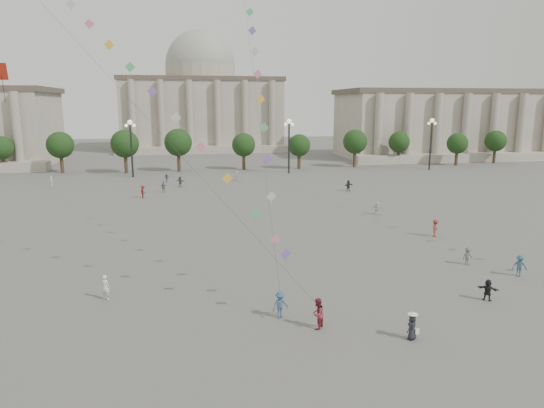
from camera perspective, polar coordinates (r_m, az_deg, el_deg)
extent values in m
plane|color=#5A5855|center=(27.53, 1.00, -17.49)|extent=(360.00, 360.00, 0.00)
cube|color=gray|center=(142.93, 24.31, 8.45)|extent=(80.00, 22.00, 16.00)
cube|color=#51443B|center=(142.86, 24.60, 11.88)|extent=(81.60, 22.44, 1.20)
cube|color=gray|center=(132.80, 27.17, 4.99)|extent=(84.00, 4.00, 2.00)
cube|color=gray|center=(153.73, -8.23, 10.24)|extent=(46.00, 30.00, 20.00)
cube|color=#51443B|center=(153.86, -8.35, 14.19)|extent=(46.92, 30.60, 1.20)
cube|color=gray|center=(137.26, -7.91, 6.33)|extent=(48.30, 4.00, 2.00)
cylinder|color=gray|center=(153.96, -8.37, 14.89)|extent=(21.00, 21.00, 5.00)
sphere|color=gray|center=(154.13, -8.40, 15.82)|extent=(21.00, 21.00, 21.00)
cylinder|color=#34241A|center=(105.41, -23.78, 4.30)|extent=(0.70, 0.70, 3.52)
sphere|color=black|center=(105.06, -23.94, 6.29)|extent=(5.12, 5.12, 5.12)
cylinder|color=#34241A|center=(103.17, -17.28, 4.62)|extent=(0.70, 0.70, 3.52)
sphere|color=black|center=(102.82, -17.41, 6.66)|extent=(5.12, 5.12, 5.12)
cylinder|color=#34241A|center=(102.30, -10.59, 4.89)|extent=(0.70, 0.70, 3.52)
sphere|color=black|center=(101.94, -10.66, 6.95)|extent=(5.12, 5.12, 5.12)
cylinder|color=#34241A|center=(102.83, -3.86, 5.10)|extent=(0.70, 0.70, 3.52)
sphere|color=black|center=(102.48, -3.89, 7.14)|extent=(5.12, 5.12, 5.12)
cylinder|color=#34241A|center=(104.74, 2.71, 5.23)|extent=(0.70, 0.70, 3.52)
sphere|color=black|center=(104.40, 2.73, 7.24)|extent=(5.12, 5.12, 5.12)
cylinder|color=#34241A|center=(107.96, 8.96, 5.29)|extent=(0.70, 0.70, 3.52)
sphere|color=black|center=(107.63, 9.03, 7.24)|extent=(5.12, 5.12, 5.12)
cylinder|color=#34241A|center=(112.38, 14.80, 5.30)|extent=(0.70, 0.70, 3.52)
sphere|color=black|center=(112.06, 14.89, 7.17)|extent=(5.12, 5.12, 5.12)
cylinder|color=#34241A|center=(117.86, 20.14, 5.25)|extent=(0.70, 0.70, 3.52)
sphere|color=black|center=(117.55, 20.26, 7.03)|extent=(5.12, 5.12, 5.12)
cylinder|color=#34241A|center=(124.25, 24.96, 5.17)|extent=(0.70, 0.70, 3.52)
sphere|color=black|center=(123.96, 25.11, 6.86)|extent=(5.12, 5.12, 5.12)
cylinder|color=#262628|center=(94.58, -16.20, 6.07)|extent=(0.36, 0.36, 10.00)
sphere|color=#FFE5B2|center=(94.26, -16.38, 9.22)|extent=(0.90, 0.90, 0.90)
sphere|color=#FFE5B2|center=(94.36, -16.78, 8.83)|extent=(0.60, 0.60, 0.60)
sphere|color=#FFE5B2|center=(94.21, -15.93, 8.88)|extent=(0.60, 0.60, 0.60)
cylinder|color=#262628|center=(96.01, 2.00, 6.60)|extent=(0.36, 0.36, 10.00)
sphere|color=#FFE5B2|center=(95.69, 2.02, 9.70)|extent=(0.90, 0.90, 0.90)
sphere|color=#FFE5B2|center=(95.58, 1.60, 9.34)|extent=(0.60, 0.60, 0.60)
sphere|color=#FFE5B2|center=(95.86, 2.44, 9.34)|extent=(0.60, 0.60, 0.60)
cylinder|color=#262628|center=(106.26, 18.15, 6.52)|extent=(0.36, 0.36, 10.00)
sphere|color=#FFE5B2|center=(105.97, 18.33, 9.32)|extent=(0.90, 0.90, 0.90)
sphere|color=#FFE5B2|center=(105.67, 17.97, 9.01)|extent=(0.60, 0.60, 0.60)
sphere|color=#FFE5B2|center=(106.32, 18.65, 8.98)|extent=(0.60, 0.60, 0.60)
imported|color=#345076|center=(87.67, -12.31, 3.06)|extent=(0.94, 0.61, 1.49)
imported|color=black|center=(37.29, 24.04, -9.23)|extent=(1.39, 1.25, 1.53)
imported|color=silver|center=(87.02, -4.18, 3.35)|extent=(1.60, 1.56, 1.83)
imported|color=#56575B|center=(44.61, 22.04, -5.70)|extent=(1.08, 0.76, 1.53)
imported|color=silver|center=(61.49, 12.26, -0.47)|extent=(1.53, 1.13, 1.60)
imported|color=maroon|center=(52.74, 18.67, -2.71)|extent=(1.26, 1.32, 1.80)
imported|color=black|center=(77.16, 8.99, 2.15)|extent=(1.72, 1.10, 1.77)
imported|color=white|center=(89.68, -24.50, 2.50)|extent=(0.51, 0.66, 1.61)
imported|color=#5B5B5F|center=(81.73, -10.74, 2.62)|extent=(1.68, 1.32, 1.78)
imported|color=silver|center=(36.20, -19.01, -9.24)|extent=(0.78, 0.67, 1.80)
imported|color=#2F4F6A|center=(43.33, 27.12, -6.49)|extent=(1.28, 0.98, 1.75)
imported|color=#58585C|center=(76.95, -12.66, 1.93)|extent=(1.02, 0.62, 1.62)
imported|color=maroon|center=(73.28, -14.93, 1.43)|extent=(1.23, 1.37, 1.85)
imported|color=maroon|center=(30.22, 5.38, -12.71)|extent=(1.16, 1.19, 1.94)
imported|color=#355078|center=(31.50, 0.99, -11.78)|extent=(1.31, 1.05, 1.77)
imported|color=black|center=(30.04, 16.16, -13.74)|extent=(0.89, 0.81, 1.52)
cone|color=white|center=(29.69, 16.26, -12.24)|extent=(0.52, 0.52, 0.14)
cylinder|color=white|center=(29.71, 16.25, -12.35)|extent=(0.60, 0.60, 0.02)
cube|color=white|center=(30.11, 16.71, -14.15)|extent=(0.22, 0.10, 0.35)
cube|color=#8459B3|center=(30.23, 1.64, -5.90)|extent=(0.76, 0.25, 0.76)
cube|color=#55B973|center=(31.01, -1.92, -1.15)|extent=(0.76, 0.25, 0.76)
cube|color=gold|center=(32.12, -5.26, 3.02)|extent=(0.76, 0.25, 0.76)
cube|color=pink|center=(33.51, -8.37, 6.70)|extent=(0.76, 0.25, 0.76)
cube|color=beige|center=(35.11, -11.25, 9.92)|extent=(0.76, 0.25, 0.76)
cube|color=#8459B3|center=(36.89, -13.91, 12.75)|extent=(0.76, 0.25, 0.76)
cube|color=#55B973|center=(38.82, -16.36, 15.21)|extent=(0.76, 0.25, 0.76)
cube|color=gold|center=(40.87, -18.62, 17.35)|extent=(0.76, 0.25, 0.76)
cube|color=pink|center=(43.02, -20.70, 19.22)|extent=(0.76, 0.25, 0.76)
cube|color=beige|center=(45.25, -22.61, 20.85)|extent=(0.76, 0.25, 0.76)
cube|color=pink|center=(32.17, 0.44, -4.19)|extent=(0.76, 0.25, 0.76)
cube|color=beige|center=(33.58, -0.07, 0.90)|extent=(0.76, 0.25, 0.76)
cube|color=#8459B3|center=(35.26, -0.53, 5.23)|extent=(0.76, 0.25, 0.76)
cube|color=#55B973|center=(37.13, -0.96, 8.97)|extent=(0.76, 0.25, 0.76)
cube|color=gold|center=(39.14, -1.35, 12.21)|extent=(0.76, 0.25, 0.76)
cube|color=pink|center=(41.27, -1.70, 15.05)|extent=(0.76, 0.25, 0.76)
cube|color=beige|center=(43.48, -2.03, 17.53)|extent=(0.76, 0.25, 0.76)
cube|color=#8459B3|center=(45.76, -2.34, 19.71)|extent=(0.76, 0.25, 0.76)
cube|color=#55B973|center=(48.09, -2.62, 21.65)|extent=(0.76, 0.25, 0.76)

